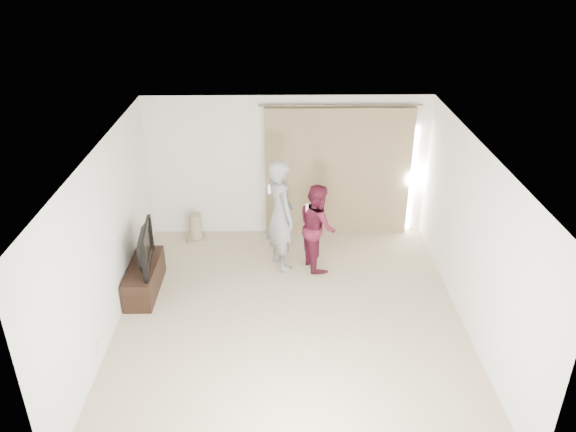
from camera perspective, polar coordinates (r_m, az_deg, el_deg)
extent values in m
plane|color=tan|center=(8.32, 0.23, -10.52)|extent=(5.50, 5.50, 0.00)
cube|color=white|center=(10.08, -0.05, 5.01)|extent=(5.00, 0.04, 2.60)
cube|color=white|center=(7.96, -18.08, -2.70)|extent=(0.04, 5.50, 2.60)
cube|color=white|center=(8.34, -17.16, -1.95)|extent=(0.02, 0.08, 0.12)
cube|color=white|center=(7.79, -18.70, -12.41)|extent=(0.02, 0.08, 0.12)
cube|color=white|center=(7.05, 0.27, 6.53)|extent=(5.00, 5.50, 0.01)
cube|color=#92815A|center=(10.11, 5.08, 4.35)|extent=(2.60, 0.10, 2.40)
cylinder|color=brown|center=(9.71, 5.38, 11.13)|extent=(2.80, 0.03, 0.03)
cube|color=white|center=(10.43, 12.50, 3.63)|extent=(0.08, 0.04, 2.00)
cube|color=black|center=(9.08, -14.39, -6.12)|extent=(0.42, 1.22, 0.47)
imported|color=black|center=(8.81, -14.78, -3.17)|extent=(0.25, 1.07, 0.61)
cylinder|color=tan|center=(10.43, -9.28, -2.30)|extent=(0.40, 0.40, 0.07)
cylinder|color=tan|center=(10.30, -9.38, -1.02)|extent=(0.22, 0.22, 0.46)
imported|color=gray|center=(9.10, -0.75, 0.09)|extent=(0.70, 0.82, 1.91)
cube|color=white|center=(8.79, -1.94, 2.76)|extent=(0.04, 0.04, 0.14)
cube|color=white|center=(9.05, -1.90, 2.59)|extent=(0.05, 0.05, 0.09)
imported|color=#591629|center=(9.22, 2.99, -1.06)|extent=(0.75, 0.85, 1.48)
cube|color=white|center=(8.94, 1.94, 0.87)|extent=(0.04, 0.04, 0.14)
cube|color=white|center=(9.18, 1.87, 0.91)|extent=(0.05, 0.05, 0.09)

